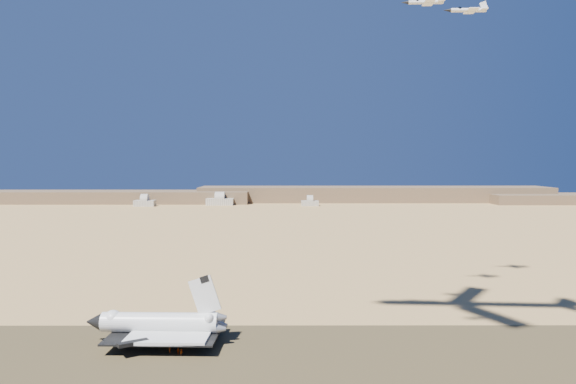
{
  "coord_description": "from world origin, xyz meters",
  "views": [
    {
      "loc": [
        14.49,
        -138.96,
        48.7
      ],
      "look_at": [
        14.83,
        8.0,
        40.68
      ],
      "focal_mm": 35.0,
      "sensor_mm": 36.0,
      "label": 1
    }
  ],
  "objects_px": {
    "crew_a": "(170,349)",
    "crew_b": "(182,352)",
    "chase_jet_d": "(467,10)",
    "crew_c": "(178,351)",
    "chase_jet_c": "(425,2)",
    "shuttle": "(159,325)"
  },
  "relations": [
    {
      "from": "crew_a",
      "to": "crew_b",
      "type": "bearing_deg",
      "value": -113.73
    },
    {
      "from": "chase_jet_d",
      "to": "crew_c",
      "type": "bearing_deg",
      "value": -144.47
    },
    {
      "from": "crew_c",
      "to": "chase_jet_c",
      "type": "xyz_separation_m",
      "value": [
        71.2,
        40.95,
        98.21
      ]
    },
    {
      "from": "crew_c",
      "to": "chase_jet_c",
      "type": "distance_m",
      "value": 128.03
    },
    {
      "from": "crew_a",
      "to": "chase_jet_c",
      "type": "distance_m",
      "value": 128.94
    },
    {
      "from": "crew_b",
      "to": "chase_jet_c",
      "type": "height_order",
      "value": "chase_jet_c"
    },
    {
      "from": "crew_b",
      "to": "chase_jet_c",
      "type": "xyz_separation_m",
      "value": [
        70.15,
        41.95,
        98.21
      ]
    },
    {
      "from": "crew_a",
      "to": "crew_b",
      "type": "relative_size",
      "value": 1.09
    },
    {
      "from": "crew_a",
      "to": "chase_jet_d",
      "type": "relative_size",
      "value": 0.12
    },
    {
      "from": "chase_jet_c",
      "to": "crew_b",
      "type": "bearing_deg",
      "value": -145.07
    },
    {
      "from": "shuttle",
      "to": "crew_c",
      "type": "bearing_deg",
      "value": -49.61
    },
    {
      "from": "crew_c",
      "to": "crew_a",
      "type": "bearing_deg",
      "value": 10.27
    },
    {
      "from": "shuttle",
      "to": "crew_b",
      "type": "relative_size",
      "value": 22.72
    },
    {
      "from": "crew_c",
      "to": "crew_b",
      "type": "bearing_deg",
      "value": 170.71
    },
    {
      "from": "crew_c",
      "to": "chase_jet_d",
      "type": "bearing_deg",
      "value": -112.01
    },
    {
      "from": "chase_jet_c",
      "to": "crew_a",
      "type": "bearing_deg",
      "value": -147.43
    },
    {
      "from": "chase_jet_c",
      "to": "chase_jet_d",
      "type": "distance_m",
      "value": 28.33
    },
    {
      "from": "crew_c",
      "to": "chase_jet_d",
      "type": "relative_size",
      "value": 0.11
    },
    {
      "from": "crew_a",
      "to": "chase_jet_c",
      "type": "relative_size",
      "value": 0.13
    },
    {
      "from": "shuttle",
      "to": "chase_jet_c",
      "type": "relative_size",
      "value": 2.75
    },
    {
      "from": "chase_jet_d",
      "to": "crew_b",
      "type": "bearing_deg",
      "value": -143.72
    },
    {
      "from": "crew_b",
      "to": "crew_c",
      "type": "xyz_separation_m",
      "value": [
        -1.06,
        1.0,
        -0.0
      ]
    }
  ]
}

